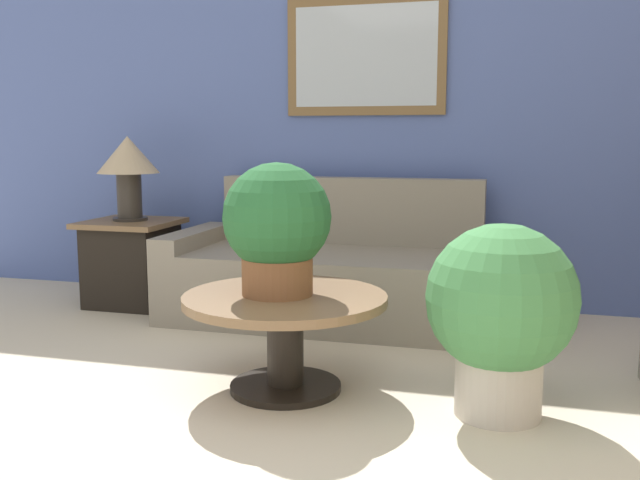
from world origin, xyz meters
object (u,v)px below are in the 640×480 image
at_px(couch_main, 338,275).
at_px(side_table, 132,262).
at_px(coffee_table, 285,321).
at_px(table_lamp, 128,163).
at_px(potted_plant_on_table, 277,225).
at_px(potted_plant_floor, 501,309).

relative_size(couch_main, side_table, 3.58).
relative_size(couch_main, coffee_table, 2.29).
height_order(side_table, table_lamp, table_lamp).
relative_size(coffee_table, side_table, 1.56).
bearing_deg(potted_plant_on_table, potted_plant_floor, -2.30).
distance_m(couch_main, coffee_table, 1.29).
bearing_deg(potted_plant_on_table, table_lamp, 138.97).
relative_size(coffee_table, potted_plant_on_table, 1.56).
distance_m(couch_main, table_lamp, 1.60).
bearing_deg(table_lamp, potted_plant_on_table, -41.03).
height_order(couch_main, side_table, couch_main).
height_order(couch_main, coffee_table, couch_main).
relative_size(couch_main, potted_plant_on_table, 3.56).
height_order(potted_plant_on_table, potted_plant_floor, potted_plant_on_table).
relative_size(potted_plant_on_table, potted_plant_floor, 0.74).
distance_m(couch_main, side_table, 1.45).
bearing_deg(side_table, coffee_table, -40.34).
xyz_separation_m(couch_main, potted_plant_on_table, (0.04, -1.29, 0.48)).
bearing_deg(couch_main, potted_plant_on_table, -88.05).
xyz_separation_m(table_lamp, potted_plant_on_table, (1.49, -1.30, -0.21)).
bearing_deg(couch_main, table_lamp, 179.92).
relative_size(coffee_table, potted_plant_floor, 1.15).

